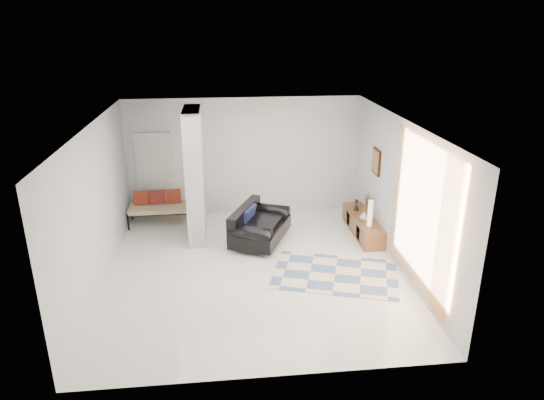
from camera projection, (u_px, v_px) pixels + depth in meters
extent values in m
plane|color=white|center=(254.00, 269.00, 9.25)|extent=(6.00, 6.00, 0.00)
plane|color=white|center=(252.00, 124.00, 8.27)|extent=(6.00, 6.00, 0.00)
plane|color=silver|center=(244.00, 157.00, 11.55)|extent=(6.00, 0.00, 6.00)
plane|color=silver|center=(270.00, 285.00, 5.96)|extent=(6.00, 0.00, 6.00)
plane|color=silver|center=(96.00, 206.00, 8.48)|extent=(0.00, 6.00, 6.00)
plane|color=silver|center=(400.00, 195.00, 9.04)|extent=(0.00, 6.00, 6.00)
cube|color=#A9AFB0|center=(195.00, 176.00, 10.14)|extent=(0.35, 1.20, 2.80)
cube|color=silver|center=(155.00, 175.00, 11.43)|extent=(0.85, 0.06, 2.04)
plane|color=orange|center=(420.00, 216.00, 7.94)|extent=(0.00, 2.55, 2.55)
cube|color=black|center=(376.00, 162.00, 10.23)|extent=(0.04, 0.45, 0.55)
cube|color=brown|center=(363.00, 225.00, 10.72)|extent=(0.45, 1.85, 0.40)
cube|color=black|center=(358.00, 233.00, 10.31)|extent=(0.02, 0.25, 0.28)
cube|color=black|center=(348.00, 218.00, 11.08)|extent=(0.02, 0.25, 0.28)
cube|color=gold|center=(368.00, 204.00, 10.84)|extent=(0.09, 0.32, 0.40)
cube|color=silver|center=(364.00, 222.00, 10.23)|extent=(0.04, 0.10, 0.12)
cylinder|color=silver|center=(234.00, 250.00, 9.89)|extent=(0.05, 0.05, 0.10)
cylinder|color=silver|center=(255.00, 226.00, 11.05)|extent=(0.05, 0.05, 0.10)
cylinder|color=silver|center=(267.00, 255.00, 9.69)|extent=(0.05, 0.05, 0.10)
cylinder|color=silver|center=(285.00, 230.00, 10.85)|extent=(0.05, 0.05, 0.10)
cube|color=black|center=(261.00, 231.00, 10.30)|extent=(1.46, 1.78, 0.30)
cube|color=black|center=(244.00, 215.00, 10.29)|extent=(0.80, 1.49, 0.36)
cylinder|color=black|center=(250.00, 233.00, 9.64)|extent=(0.91, 0.61, 0.28)
cylinder|color=black|center=(270.00, 210.00, 10.80)|extent=(0.91, 0.61, 0.28)
cube|color=black|center=(250.00, 214.00, 10.25)|extent=(0.36, 0.57, 0.31)
cylinder|color=black|center=(128.00, 222.00, 10.88)|extent=(0.04, 0.04, 0.40)
cylinder|color=black|center=(198.00, 219.00, 11.06)|extent=(0.04, 0.04, 0.40)
cylinder|color=black|center=(132.00, 212.00, 11.47)|extent=(0.04, 0.04, 0.40)
cylinder|color=black|center=(199.00, 209.00, 11.65)|extent=(0.04, 0.04, 0.40)
cube|color=beige|center=(164.00, 208.00, 11.20)|extent=(1.59, 0.68, 0.12)
cube|color=maroon|center=(141.00, 198.00, 11.20)|extent=(0.34, 0.17, 0.33)
cube|color=maroon|center=(158.00, 197.00, 11.25)|extent=(0.34, 0.17, 0.33)
cube|color=maroon|center=(174.00, 196.00, 11.29)|extent=(0.34, 0.17, 0.33)
cube|color=beige|center=(335.00, 274.00, 9.04)|extent=(2.62, 2.12, 0.01)
cylinder|color=white|center=(370.00, 213.00, 10.08)|extent=(0.10, 0.10, 0.57)
imported|color=#B9C4C0|center=(364.00, 216.00, 10.40)|extent=(0.23, 0.23, 0.21)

